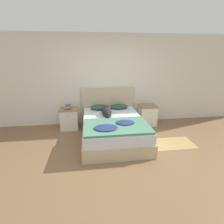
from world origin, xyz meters
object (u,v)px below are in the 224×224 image
object	(u,v)px
nightstand_left	(69,119)
dog	(107,112)
pillow_left	(99,107)
book_stack	(68,107)
bed	(113,129)
pillow_right	(119,106)
nightstand_right	(147,115)

from	to	relation	value
nightstand_left	dog	xyz separation A→B (m)	(1.00, -0.46, 0.31)
pillow_left	book_stack	xyz separation A→B (m)	(-0.85, -0.09, 0.06)
bed	nightstand_left	world-z (taller)	nightstand_left
bed	pillow_left	world-z (taller)	pillow_left
book_stack	nightstand_left	bearing A→B (deg)	84.42
pillow_right	book_stack	bearing A→B (deg)	-176.50
bed	dog	world-z (taller)	dog
bed	nightstand_left	size ratio (longest dim) A/B	3.56
bed	dog	xyz separation A→B (m)	(-0.13, 0.29, 0.35)
pillow_right	nightstand_left	bearing A→B (deg)	-177.34
bed	nightstand_right	xyz separation A→B (m)	(1.12, 0.75, 0.04)
nightstand_left	book_stack	size ratio (longest dim) A/B	2.53
nightstand_left	dog	bearing A→B (deg)	-24.53
pillow_left	dog	world-z (taller)	dog
pillow_left	pillow_right	distance (m)	0.56
pillow_right	nightstand_right	bearing A→B (deg)	-4.40
dog	book_stack	bearing A→B (deg)	156.51
pillow_left	nightstand_left	bearing A→B (deg)	-175.60
pillow_left	nightstand_right	bearing A→B (deg)	-2.66
nightstand_right	pillow_left	bearing A→B (deg)	177.34
bed	book_stack	world-z (taller)	book_stack
nightstand_right	book_stack	world-z (taller)	book_stack
nightstand_left	pillow_right	size ratio (longest dim) A/B	1.14
book_stack	bed	bearing A→B (deg)	-32.88
pillow_right	dog	distance (m)	0.66
nightstand_right	book_stack	bearing A→B (deg)	-179.47
nightstand_right	pillow_left	world-z (taller)	pillow_left
pillow_left	dog	xyz separation A→B (m)	(0.15, -0.52, 0.03)
bed	pillow_left	xyz separation A→B (m)	(-0.28, 0.81, 0.32)
nightstand_left	dog	world-z (taller)	dog
book_stack	pillow_left	bearing A→B (deg)	5.78
nightstand_left	pillow_left	size ratio (longest dim) A/B	1.14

